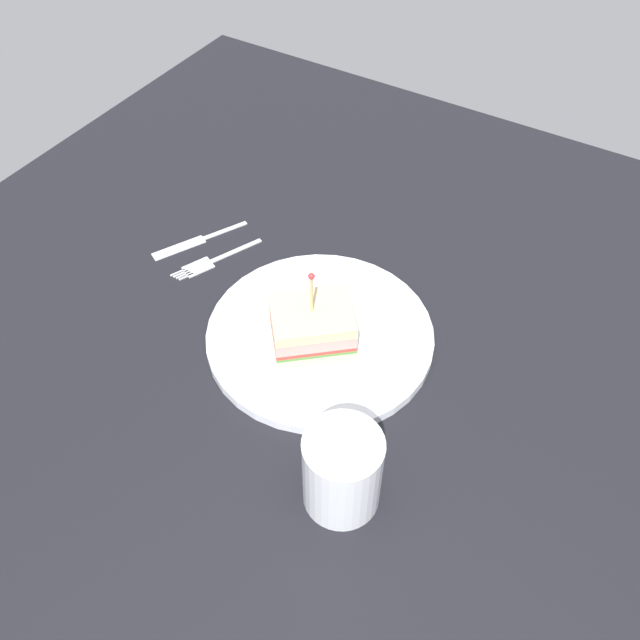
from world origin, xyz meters
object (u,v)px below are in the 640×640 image
object	(u,v)px
knife	(195,241)
plate	(320,335)
drink_glass	(342,474)
sandwich_half_center	(314,327)
fork	(209,262)

from	to	relation	value
knife	plate	bearing A→B (deg)	165.84
knife	drink_glass	bearing A→B (deg)	148.17
sandwich_half_center	fork	world-z (taller)	sandwich_half_center
drink_glass	fork	xyz separation A→B (cm)	(30.21, -19.01, -3.79)
plate	fork	size ratio (longest dim) A/B	2.20
knife	sandwich_half_center	bearing A→B (deg)	162.15
drink_glass	sandwich_half_center	bearing A→B (deg)	-50.42
fork	knife	bearing A→B (deg)	-29.08
fork	knife	size ratio (longest dim) A/B	0.96
drink_glass	plate	bearing A→B (deg)	-52.89
plate	fork	distance (cm)	18.77
sandwich_half_center	fork	xyz separation A→B (cm)	(18.71, -5.10, -3.58)
plate	drink_glass	xyz separation A→B (cm)	(-11.77, 15.56, 3.35)
sandwich_half_center	drink_glass	bearing A→B (deg)	129.58
plate	knife	xyz separation A→B (cm)	(22.39, -5.65, -0.44)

